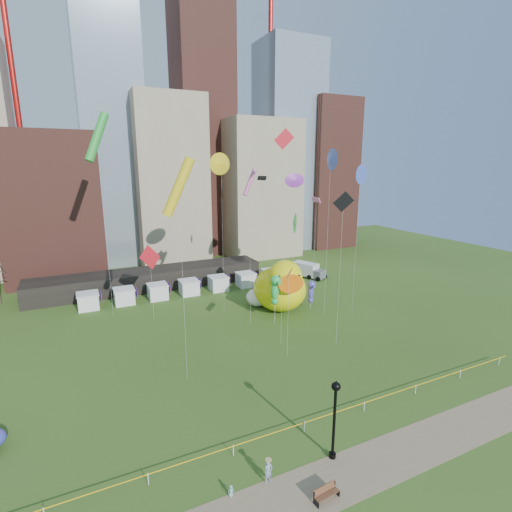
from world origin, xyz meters
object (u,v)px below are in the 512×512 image
big_duck (281,286)px  seahorse_green (275,288)px  lamppost (335,411)px  box_truck (308,270)px  park_bench (326,493)px  seahorse_purple (311,290)px  woman (268,471)px  small_duck (258,297)px  toddler (231,491)px

big_duck → seahorse_green: bearing=-114.0°
lamppost → box_truck: bearing=59.3°
big_duck → seahorse_green: (-2.92, -3.79, 1.32)m
park_bench → box_truck: box_truck is taller
seahorse_purple → woman: (-19.84, -25.09, -2.13)m
seahorse_purple → seahorse_green: bearing=-156.6°
seahorse_green → lamppost: (-7.61, -22.82, -1.22)m
small_duck → box_truck: bearing=21.9°
seahorse_purple → park_bench: (-17.20, -27.80, -2.49)m
park_bench → seahorse_green: bearing=62.8°
seahorse_purple → toddler: size_ratio=5.32×
big_duck → seahorse_green: big_duck is taller
woman → toddler: size_ratio=2.02×
park_bench → woman: size_ratio=1.08×
lamppost → toddler: lamppost is taller
box_truck → park_bench: bearing=-144.9°
big_duck → seahorse_green: 4.96m
small_duck → park_bench: (-10.91, -32.33, -0.99)m
lamppost → toddler: size_ratio=7.52×
park_bench → toddler: park_bench is taller
toddler → seahorse_green: bearing=52.3°
lamppost → toddler: bearing=-180.0°
woman → lamppost: bearing=-6.2°
small_duck → seahorse_green: (-0.79, -6.80, 3.50)m
seahorse_purple → woman: bearing=-122.7°
seahorse_purple → lamppost: 29.08m
box_truck → woman: box_truck is taller
small_duck → seahorse_purple: bearing=-46.8°
seahorse_green → seahorse_purple: seahorse_green is taller
park_bench → lamppost: bearing=41.6°
seahorse_green → park_bench: seahorse_green is taller
big_duck → toddler: size_ratio=13.65×
big_duck → box_truck: size_ratio=1.70×
small_duck → seahorse_purple: 7.90m
big_duck → park_bench: bearing=-100.3°
big_duck → toddler: (-18.33, -26.61, -3.23)m
box_truck → woman: 48.61m
seahorse_green → lamppost: seahorse_green is taller
seahorse_purple → box_truck: size_ratio=0.66×
seahorse_green → seahorse_purple: bearing=17.9°
toddler → small_duck: bearing=57.7°
big_duck → small_duck: (-2.13, 3.01, -2.18)m
seahorse_green → toddler: seahorse_green is taller
big_duck → park_bench: size_ratio=6.27×
small_duck → woman: size_ratio=2.70×
lamppost → seahorse_purple: bearing=59.7°
park_bench → box_truck: (25.89, 42.06, 0.86)m
big_duck → toddler: 32.47m
park_bench → box_truck: bearing=52.8°
park_bench → woman: (-2.64, 2.72, 0.36)m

